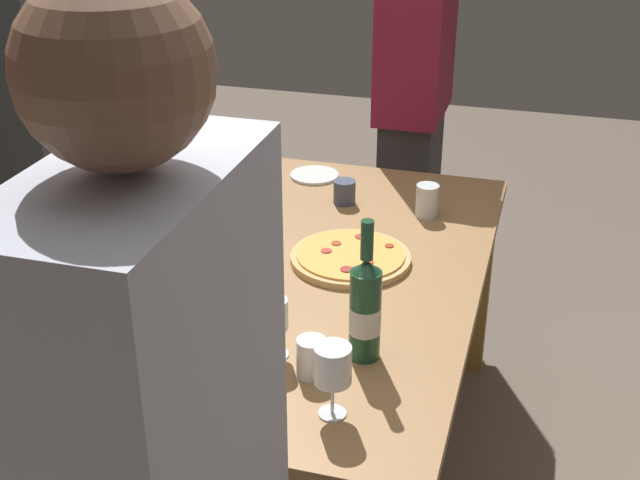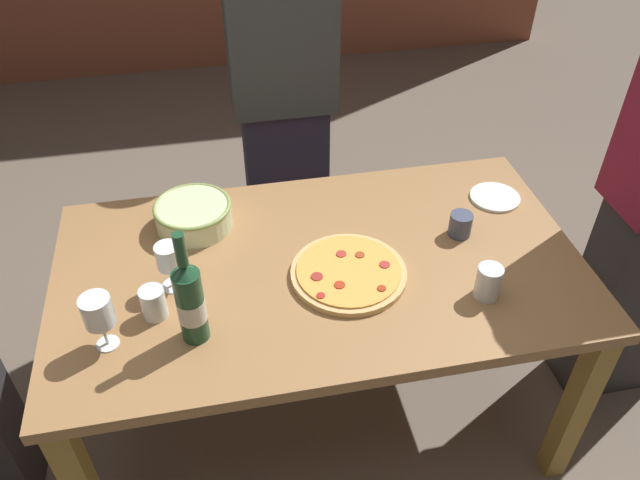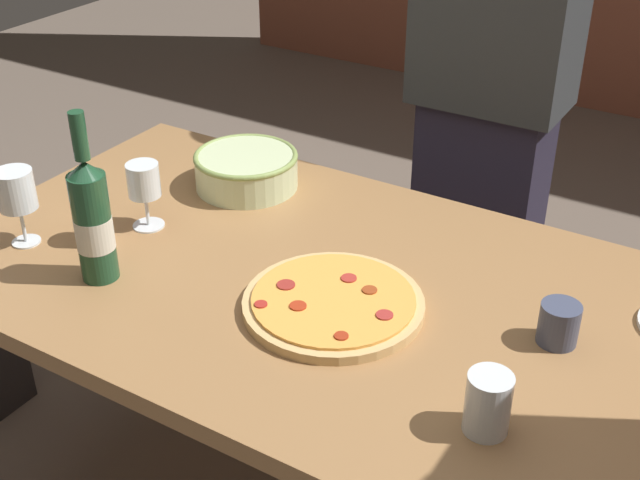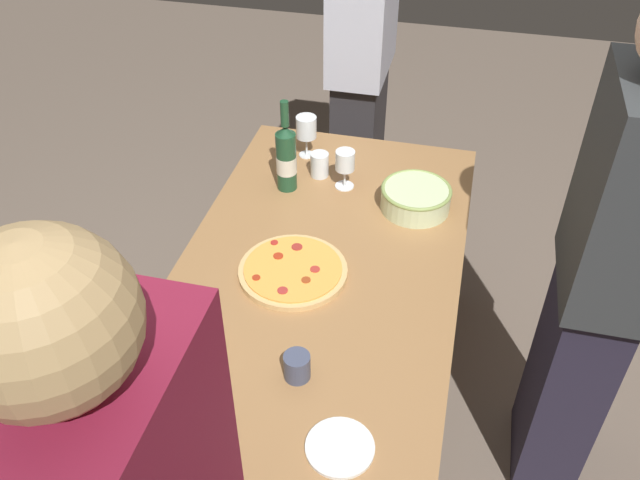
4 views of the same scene
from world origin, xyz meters
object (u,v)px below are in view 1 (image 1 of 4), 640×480
(wine_glass_near_pizza, at_px, (273,317))
(side_plate, at_px, (314,175))
(wine_glass_by_bottle, at_px, (333,366))
(cup_ceramic, at_px, (427,201))
(person_host, at_px, (54,191))
(person_guest_right, at_px, (413,106))
(dining_table, at_px, (320,298))
(cup_spare, at_px, (311,357))
(cup_amber, at_px, (344,192))
(serving_bowl, at_px, (180,306))
(wine_bottle, at_px, (365,308))

(wine_glass_near_pizza, height_order, side_plate, wine_glass_near_pizza)
(wine_glass_by_bottle, xyz_separation_m, cup_ceramic, (1.05, -0.02, -0.07))
(person_host, height_order, person_guest_right, person_guest_right)
(dining_table, height_order, wine_glass_by_bottle, wine_glass_by_bottle)
(wine_glass_near_pizza, xyz_separation_m, cup_ceramic, (0.88, -0.21, -0.05))
(wine_glass_by_bottle, bearing_deg, cup_ceramic, -1.26)
(cup_ceramic, xyz_separation_m, person_host, (-0.42, 1.06, 0.08))
(cup_spare, bearing_deg, cup_amber, 10.10)
(serving_bowl, bearing_deg, dining_table, -35.40)
(dining_table, xyz_separation_m, wine_bottle, (-0.38, -0.22, 0.22))
(cup_ceramic, height_order, cup_spare, cup_ceramic)
(cup_amber, bearing_deg, cup_spare, -169.90)
(wine_bottle, relative_size, person_guest_right, 0.20)
(wine_bottle, height_order, cup_ceramic, wine_bottle)
(wine_bottle, relative_size, wine_glass_by_bottle, 2.08)
(cup_ceramic, distance_m, side_plate, 0.49)
(wine_glass_near_pizza, bearing_deg, person_host, 61.74)
(wine_glass_near_pizza, bearing_deg, wine_glass_by_bottle, -132.77)
(cup_ceramic, bearing_deg, dining_table, 152.74)
(wine_glass_by_bottle, bearing_deg, side_plate, 17.97)
(person_guest_right, bearing_deg, person_host, -35.88)
(serving_bowl, xyz_separation_m, cup_spare, (-0.12, -0.38, -0.00))
(wine_glass_by_bottle, bearing_deg, cup_spare, 33.60)
(dining_table, distance_m, cup_spare, 0.52)
(cup_amber, bearing_deg, wine_bottle, -162.48)
(serving_bowl, bearing_deg, cup_amber, -14.17)
(wine_glass_near_pizza, bearing_deg, cup_amber, 3.94)
(dining_table, xyz_separation_m, serving_bowl, (-0.36, 0.26, 0.14))
(serving_bowl, xyz_separation_m, side_plate, (1.02, -0.05, -0.04))
(serving_bowl, relative_size, wine_glass_near_pizza, 1.65)
(wine_glass_near_pizza, height_order, cup_ceramic, wine_glass_near_pizza)
(person_host, bearing_deg, dining_table, 0.00)
(cup_spare, xyz_separation_m, person_host, (0.51, 0.96, 0.09))
(cup_spare, distance_m, person_host, 1.09)
(cup_ceramic, bearing_deg, wine_glass_near_pizza, 166.28)
(serving_bowl, distance_m, wine_glass_near_pizza, 0.29)
(cup_spare, height_order, person_host, person_host)
(serving_bowl, distance_m, wine_glass_by_bottle, 0.53)
(cup_amber, bearing_deg, wine_glass_near_pizza, -176.06)
(cup_ceramic, bearing_deg, wine_glass_by_bottle, 178.74)
(wine_glass_near_pizza, relative_size, person_host, 0.09)
(dining_table, relative_size, wine_bottle, 4.53)
(dining_table, height_order, side_plate, side_plate)
(cup_spare, bearing_deg, wine_glass_by_bottle, -146.40)
(dining_table, bearing_deg, side_plate, 17.64)
(side_plate, distance_m, person_host, 0.90)
(person_host, bearing_deg, side_plate, 46.75)
(cup_spare, bearing_deg, person_host, 62.04)
(cup_ceramic, height_order, person_host, person_host)
(person_guest_right, bearing_deg, cup_amber, -5.94)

